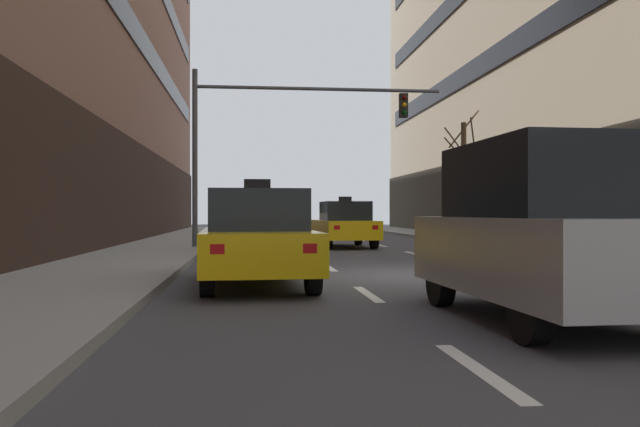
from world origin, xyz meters
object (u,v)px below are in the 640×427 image
taxi_driving_0 (344,225)px  street_tree_0 (463,176)px  car_driving_4 (254,217)px  car_parked_1 (595,222)px  pedestrian_0 (561,221)px  taxi_driving_2 (257,228)px  car_parked_2 (495,227)px  traffic_signal_0 (274,126)px  taxi_driving_5 (257,239)px  car_driving_3 (542,232)px  taxi_driving_1 (250,216)px

taxi_driving_0 → street_tree_0: (6.16, 4.79, 2.12)m
car_driving_4 → car_parked_1: (7.13, -17.81, 0.01)m
pedestrian_0 → street_tree_0: bearing=100.2°
taxi_driving_2 → street_tree_0: 13.25m
car_driving_4 → car_parked_2: 14.02m
traffic_signal_0 → street_tree_0: bearing=35.8°
car_parked_2 → street_tree_0: 10.36m
car_parked_2 → car_parked_1: bearing=-90.0°
car_driving_4 → car_parked_2: car_driving_4 is taller
car_driving_4 → car_parked_2: size_ratio=0.97×
taxi_driving_5 → car_parked_2: size_ratio=0.97×
taxi_driving_0 → taxi_driving_2: 5.38m
car_parked_2 → traffic_signal_0: size_ratio=0.54×
taxi_driving_0 → street_tree_0: bearing=37.9°
car_driving_3 → car_parked_1: bearing=56.2°
car_parked_1 → traffic_signal_0: (-6.51, 9.23, 3.16)m
taxi_driving_1 → traffic_signal_0: 17.80m
car_parked_1 → car_parked_2: (0.00, 5.74, -0.23)m
taxi_driving_0 → car_parked_2: size_ratio=0.98×
car_driving_3 → car_driving_4: bearing=97.8°
taxi_driving_5 → car_driving_3: bearing=-50.2°
taxi_driving_1 → taxi_driving_2: size_ratio=1.05×
car_driving_3 → taxi_driving_5: 5.19m
taxi_driving_0 → street_tree_0: size_ratio=0.78×
street_tree_0 → pedestrian_0: (1.24, -6.88, -1.96)m
taxi_driving_2 → taxi_driving_5: taxi_driving_5 is taller
car_parked_2 → pedestrian_0: 4.66m
car_parked_2 → traffic_signal_0: (-6.51, 3.48, 3.39)m
taxi_driving_1 → street_tree_0: 14.81m
car_driving_4 → pedestrian_0: bearing=-40.3°
taxi_driving_1 → pedestrian_0: taxi_driving_1 is taller
car_driving_4 → taxi_driving_5: bearing=-90.3°
taxi_driving_0 → pedestrian_0: size_ratio=3.04×
traffic_signal_0 → taxi_driving_5: bearing=-93.7°
taxi_driving_1 → street_tree_0: bearing=-49.2°
taxi_driving_2 → car_parked_2: bearing=-6.5°
car_parked_1 → street_tree_0: street_tree_0 is taller
car_driving_3 → street_tree_0: bearing=73.8°
taxi_driving_1 → car_parked_2: bearing=-70.9°
car_driving_3 → traffic_signal_0: size_ratio=0.52×
taxi_driving_1 → car_parked_1: size_ratio=1.03×
car_driving_3 → car_driving_4: 23.86m
taxi_driving_1 → taxi_driving_2: 20.18m
taxi_driving_0 → taxi_driving_1: bearing=102.2°
car_parked_1 → street_tree_0: size_ratio=0.77×
taxi_driving_5 → pedestrian_0: size_ratio=3.01×
taxi_driving_0 → car_parked_1: size_ratio=1.01×
taxi_driving_2 → car_driving_4: bearing=90.2°
car_driving_4 → taxi_driving_5: car_driving_4 is taller
car_parked_1 → car_parked_2: bearing=90.0°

